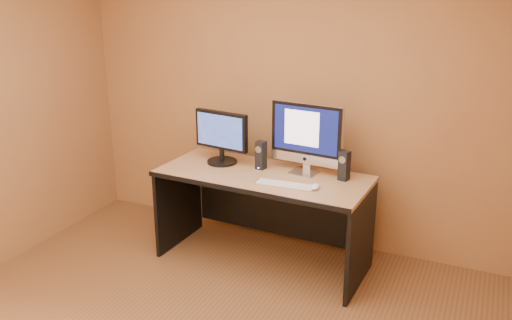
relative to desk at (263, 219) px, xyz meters
The scene contains 10 objects.
walls 1.67m from the desk, 90.12° to the right, with size 4.00×4.00×2.60m, color olive, non-canonical shape.
desk is the anchor object (origin of this frame).
imac 0.77m from the desk, 27.43° to the left, with size 0.61×0.23×0.59m, color silver, non-canonical shape.
second_monitor 0.77m from the desk, 165.10° to the left, with size 0.52×0.26×0.45m, color black, non-canonical shape.
speaker_left 0.53m from the desk, 120.79° to the left, with size 0.07×0.08×0.24m, color black, non-canonical shape.
speaker_right 0.83m from the desk, 12.37° to the left, with size 0.07×0.08×0.24m, color black, non-canonical shape.
keyboard 0.51m from the desk, 33.99° to the right, with size 0.46×0.12×0.02m, color silver.
mouse 0.66m from the desk, 15.62° to the right, with size 0.06×0.11×0.04m, color white.
cable_a 0.58m from the desk, 45.89° to the left, with size 0.01×0.01×0.24m, color black.
cable_b 0.57m from the desk, 51.08° to the left, with size 0.01×0.01×0.19m, color black.
Camera 1 is at (1.65, -2.38, 2.31)m, focal length 38.00 mm.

